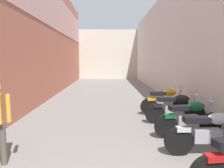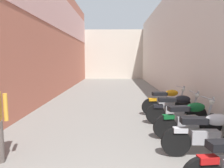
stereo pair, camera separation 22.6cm
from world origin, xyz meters
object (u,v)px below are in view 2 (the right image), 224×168
Objects in this scene: motorcycle_fourth at (189,118)px; motorcycle_sixth at (167,101)px; motorcycle_third at (208,133)px; motorcycle_fifth at (176,108)px.

motorcycle_fourth is 1.00× the size of motorcycle_sixth.
motorcycle_third is 1.00× the size of motorcycle_fifth.
motorcycle_fourth and motorcycle_sixth have the same top height.
motorcycle_third is 3.32m from motorcycle_sixth.
motorcycle_fourth is 0.99× the size of motorcycle_fifth.
motorcycle_fifth is at bearing 89.99° from motorcycle_fourth.
motorcycle_fifth is 1.15m from motorcycle_sixth.
motorcycle_fourth is at bearing -90.00° from motorcycle_sixth.
motorcycle_sixth is (-0.00, 1.15, 0.00)m from motorcycle_fifth.
motorcycle_third is at bearing -90.00° from motorcycle_fifth.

